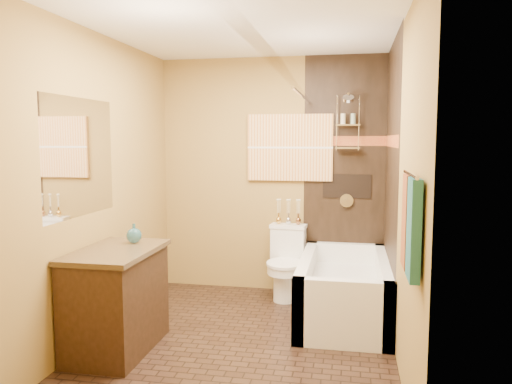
% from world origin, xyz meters
% --- Properties ---
extents(floor, '(3.00, 3.00, 0.00)m').
position_xyz_m(floor, '(0.00, 0.00, 0.00)').
color(floor, black).
rests_on(floor, ground).
extents(wall_left, '(0.02, 3.00, 2.50)m').
position_xyz_m(wall_left, '(-1.20, 0.00, 1.25)').
color(wall_left, olive).
rests_on(wall_left, floor).
extents(wall_right, '(0.02, 3.00, 2.50)m').
position_xyz_m(wall_right, '(1.20, 0.00, 1.25)').
color(wall_right, olive).
rests_on(wall_right, floor).
extents(wall_back, '(2.40, 0.02, 2.50)m').
position_xyz_m(wall_back, '(0.00, 1.50, 1.25)').
color(wall_back, olive).
rests_on(wall_back, floor).
extents(wall_front, '(2.40, 0.02, 2.50)m').
position_xyz_m(wall_front, '(0.00, -1.50, 1.25)').
color(wall_front, olive).
rests_on(wall_front, floor).
extents(ceiling, '(3.00, 3.00, 0.00)m').
position_xyz_m(ceiling, '(0.00, 0.00, 2.50)').
color(ceiling, silver).
rests_on(ceiling, wall_back).
extents(alcove_tile_back, '(0.85, 0.01, 2.50)m').
position_xyz_m(alcove_tile_back, '(0.78, 1.49, 1.25)').
color(alcove_tile_back, black).
rests_on(alcove_tile_back, wall_back).
extents(alcove_tile_right, '(0.01, 1.50, 2.50)m').
position_xyz_m(alcove_tile_right, '(1.19, 0.75, 1.25)').
color(alcove_tile_right, black).
rests_on(alcove_tile_right, wall_right).
extents(mosaic_band_back, '(0.85, 0.01, 0.10)m').
position_xyz_m(mosaic_band_back, '(0.78, 1.48, 1.62)').
color(mosaic_band_back, maroon).
rests_on(mosaic_band_back, alcove_tile_back).
extents(mosaic_band_right, '(0.01, 1.50, 0.10)m').
position_xyz_m(mosaic_band_right, '(1.18, 0.75, 1.62)').
color(mosaic_band_right, maroon).
rests_on(mosaic_band_right, alcove_tile_right).
extents(alcove_niche, '(0.50, 0.01, 0.25)m').
position_xyz_m(alcove_niche, '(0.80, 1.48, 1.15)').
color(alcove_niche, black).
rests_on(alcove_niche, alcove_tile_back).
extents(shower_fixtures, '(0.24, 0.33, 1.16)m').
position_xyz_m(shower_fixtures, '(0.80, 1.38, 1.67)').
color(shower_fixtures, silver).
rests_on(shower_fixtures, floor).
extents(curtain_rod, '(0.03, 1.55, 0.03)m').
position_xyz_m(curtain_rod, '(0.40, 0.75, 2.02)').
color(curtain_rod, silver).
rests_on(curtain_rod, wall_back).
extents(towel_bar, '(0.02, 0.55, 0.02)m').
position_xyz_m(towel_bar, '(1.15, -1.05, 1.45)').
color(towel_bar, silver).
rests_on(towel_bar, wall_right).
extents(towel_teal, '(0.05, 0.22, 0.52)m').
position_xyz_m(towel_teal, '(1.16, -1.18, 1.18)').
color(towel_teal, '#1C585E').
rests_on(towel_teal, towel_bar).
extents(towel_rust, '(0.05, 0.22, 0.52)m').
position_xyz_m(towel_rust, '(1.16, -0.92, 1.18)').
color(towel_rust, brown).
rests_on(towel_rust, towel_bar).
extents(sunset_painting, '(0.90, 0.04, 0.70)m').
position_xyz_m(sunset_painting, '(0.20, 1.48, 1.55)').
color(sunset_painting, orange).
rests_on(sunset_painting, wall_back).
extents(vanity_mirror, '(0.01, 1.00, 0.90)m').
position_xyz_m(vanity_mirror, '(-1.19, -0.30, 1.50)').
color(vanity_mirror, white).
rests_on(vanity_mirror, wall_left).
extents(bathtub, '(0.80, 1.50, 0.55)m').
position_xyz_m(bathtub, '(0.80, 0.75, 0.22)').
color(bathtub, white).
rests_on(bathtub, floor).
extents(toilet, '(0.39, 0.57, 0.74)m').
position_xyz_m(toilet, '(0.20, 1.22, 0.38)').
color(toilet, white).
rests_on(toilet, floor).
extents(vanity, '(0.56, 0.91, 0.80)m').
position_xyz_m(vanity, '(-0.92, -0.30, 0.40)').
color(vanity, black).
rests_on(vanity, floor).
extents(teal_bottle, '(0.14, 0.14, 0.19)m').
position_xyz_m(teal_bottle, '(-0.87, -0.07, 0.88)').
color(teal_bottle, '#235D6A').
rests_on(teal_bottle, vanity).
extents(bud_vases, '(0.26, 0.06, 0.26)m').
position_xyz_m(bud_vases, '(0.20, 1.39, 0.88)').
color(bud_vases, gold).
rests_on(bud_vases, toilet).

